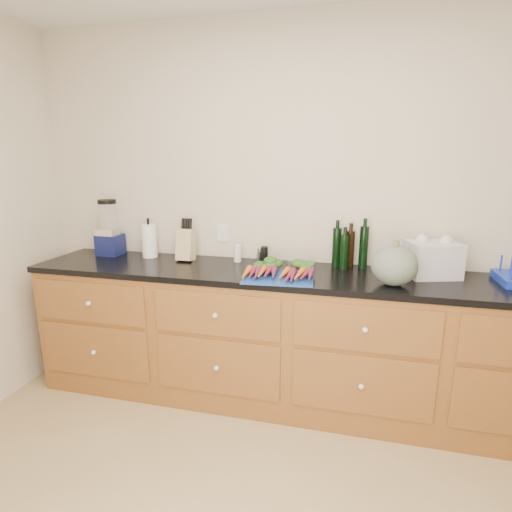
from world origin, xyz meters
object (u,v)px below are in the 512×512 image
(carrots, at_px, (280,271))
(tomato_box, at_px, (299,261))
(cutting_board, at_px, (279,277))
(blender_appliance, at_px, (109,231))
(squash, at_px, (394,265))
(paper_towel, at_px, (149,241))
(knife_block, at_px, (186,245))

(carrots, xyz_separation_m, tomato_box, (0.08, 0.29, -0.01))
(cutting_board, distance_m, blender_appliance, 1.43)
(squash, height_order, paper_towel, paper_towel)
(carrots, height_order, squash, squash)
(squash, bearing_deg, knife_block, 169.24)
(carrots, distance_m, tomato_box, 0.30)
(knife_block, xyz_separation_m, tomato_box, (0.83, 0.03, -0.08))
(tomato_box, bearing_deg, cutting_board, -103.86)
(paper_towel, height_order, tomato_box, paper_towel)
(paper_towel, bearing_deg, tomato_box, 0.51)
(cutting_board, height_order, blender_appliance, blender_appliance)
(cutting_board, distance_m, squash, 0.69)
(cutting_board, distance_m, carrots, 0.05)
(paper_towel, bearing_deg, cutting_board, -16.92)
(carrots, xyz_separation_m, blender_appliance, (-1.39, 0.27, 0.15))
(squash, distance_m, tomato_box, 0.67)
(blender_appliance, bearing_deg, paper_towel, 0.40)
(tomato_box, bearing_deg, paper_towel, -179.49)
(blender_appliance, xyz_separation_m, paper_towel, (0.33, 0.00, -0.06))
(carrots, xyz_separation_m, knife_block, (-0.74, 0.26, 0.08))
(cutting_board, distance_m, paper_towel, 1.11)
(cutting_board, height_order, carrots, carrots)
(paper_towel, height_order, knife_block, paper_towel)
(knife_block, bearing_deg, carrots, -19.03)
(carrots, relative_size, tomato_box, 3.30)
(cutting_board, xyz_separation_m, knife_block, (-0.74, 0.30, 0.11))
(squash, height_order, blender_appliance, blender_appliance)
(cutting_board, relative_size, blender_appliance, 1.01)
(cutting_board, bearing_deg, carrots, 90.00)
(blender_appliance, relative_size, paper_towel, 1.71)
(cutting_board, relative_size, squash, 1.62)
(tomato_box, bearing_deg, knife_block, -177.92)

